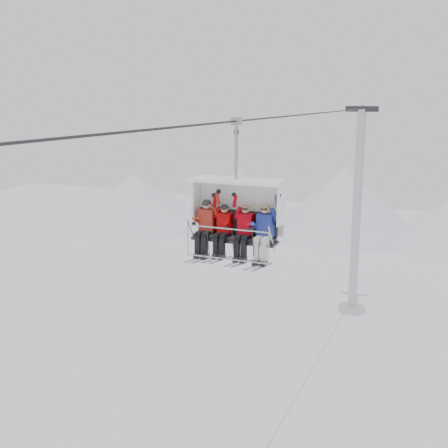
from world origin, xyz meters
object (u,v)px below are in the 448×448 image
at_px(skier_center_left, 223,228).
at_px(chairlift_carrier, 238,209).
at_px(skier_center_right, 245,229).
at_px(skier_far_left, 206,225).
at_px(lift_tower_right, 356,227).
at_px(skier_far_right, 264,230).

bearing_deg(skier_center_left, chairlift_carrier, 44.39).
bearing_deg(skier_center_right, skier_center_left, -179.53).
bearing_deg(skier_center_left, skier_center_right, 0.47).
height_order(chairlift_carrier, skier_far_left, chairlift_carrier).
bearing_deg(lift_tower_right, skier_far_left, -92.41).
relative_size(lift_tower_right, skier_center_left, 7.99).
distance_m(skier_center_left, skier_center_right, 0.66).
relative_size(skier_far_left, skier_center_left, 1.07).
height_order(chairlift_carrier, skier_far_right, chairlift_carrier).
relative_size(skier_center_left, skier_far_right, 0.93).
bearing_deg(skier_center_right, lift_tower_right, 90.92).
height_order(chairlift_carrier, skier_center_left, chairlift_carrier).
relative_size(chairlift_carrier, skier_center_left, 2.36).
distance_m(skier_center_right, skier_far_right, 0.60).
relative_size(lift_tower_right, skier_far_left, 7.46).
bearing_deg(chairlift_carrier, skier_far_right, -18.01).
bearing_deg(skier_center_right, chairlift_carrier, 137.70).
height_order(lift_tower_right, skier_center_left, lift_tower_right).
relative_size(lift_tower_right, skier_far_right, 7.45).
bearing_deg(skier_far_left, lift_tower_right, 87.59).
height_order(lift_tower_right, chairlift_carrier, lift_tower_right).
xyz_separation_m(skier_far_left, skier_center_left, (0.57, -0.01, -0.04)).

